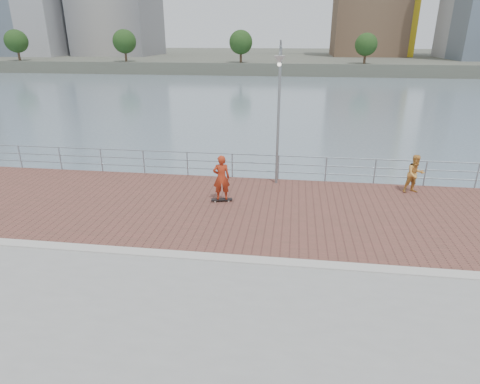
# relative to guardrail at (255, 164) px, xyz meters

# --- Properties ---
(water) EXTENTS (400.00, 400.00, 0.00)m
(water) POSITION_rel_guardrail_xyz_m (-0.00, -7.00, -2.69)
(water) COLOR slate
(water) RESTS_ON ground
(brick_lane) EXTENTS (40.00, 6.80, 0.02)m
(brick_lane) POSITION_rel_guardrail_xyz_m (-0.00, -3.40, -0.68)
(brick_lane) COLOR brown
(brick_lane) RESTS_ON seawall
(curb) EXTENTS (40.00, 0.40, 0.06)m
(curb) POSITION_rel_guardrail_xyz_m (-0.00, -7.00, -0.66)
(curb) COLOR #B7B5AD
(curb) RESTS_ON seawall
(far_shore) EXTENTS (320.00, 95.00, 2.50)m
(far_shore) POSITION_rel_guardrail_xyz_m (-0.00, 115.50, -1.44)
(far_shore) COLOR #4C5142
(far_shore) RESTS_ON ground
(guardrail) EXTENTS (39.06, 0.06, 1.13)m
(guardrail) POSITION_rel_guardrail_xyz_m (0.00, 0.00, 0.00)
(guardrail) COLOR #8C9EA8
(guardrail) RESTS_ON brick_lane
(street_lamp) EXTENTS (0.41, 1.18, 5.58)m
(street_lamp) POSITION_rel_guardrail_xyz_m (0.97, -0.91, 3.27)
(street_lamp) COLOR gray
(street_lamp) RESTS_ON brick_lane
(skateboard) EXTENTS (0.84, 0.39, 0.09)m
(skateboard) POSITION_rel_guardrail_xyz_m (-1.00, -2.84, -0.60)
(skateboard) COLOR black
(skateboard) RESTS_ON brick_lane
(skateboarder) EXTENTS (0.72, 0.55, 1.75)m
(skateboarder) POSITION_rel_guardrail_xyz_m (-1.00, -2.84, 0.29)
(skateboarder) COLOR #AB3016
(skateboarder) RESTS_ON skateboard
(bystander) EXTENTS (0.89, 0.78, 1.57)m
(bystander) POSITION_rel_guardrail_xyz_m (6.52, -0.87, 0.11)
(bystander) COLOR gold
(bystander) RESTS_ON brick_lane
(shoreline_trees) EXTENTS (109.48, 4.91, 6.55)m
(shoreline_trees) POSITION_rel_guardrail_xyz_m (-16.29, 70.00, 3.69)
(shoreline_trees) COLOR #473323
(shoreline_trees) RESTS_ON far_shore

